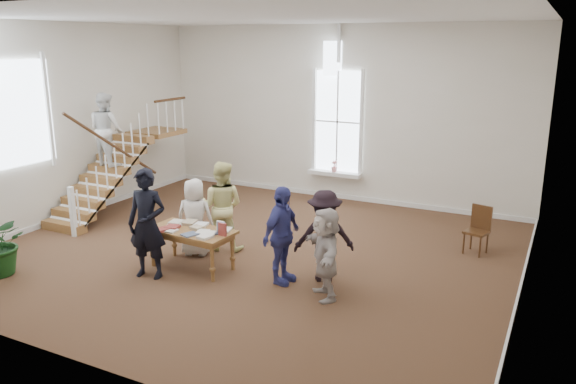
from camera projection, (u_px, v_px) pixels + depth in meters
The scene contains 11 objects.
ground at pixel (252, 251), 11.23m from camera, with size 10.00×10.00×0.00m, color #482D1C.
room_shell at pixel (335, 184), 14.91m from camera, with size 10.49×10.00×10.00m.
staircase at pixel (109, 148), 13.35m from camera, with size 1.10×4.10×2.92m.
library_table at pixel (191, 234), 10.23m from camera, with size 1.64×0.89×0.81m.
police_officer at pixel (147, 224), 9.78m from camera, with size 0.72×0.47×1.96m, color black.
elderly_woman at pixel (195, 217), 10.87m from camera, with size 0.75×0.49×1.53m, color silver.
person_yellow at pixel (222, 206), 11.14m from camera, with size 0.88×0.68×1.80m, color #E7E190.
woman_cluster_a at pixel (282, 235), 9.56m from camera, with size 1.01×0.42×1.72m, color #383B86.
woman_cluster_b at pixel (324, 236), 9.70m from camera, with size 1.05×0.60×1.62m, color black.
woman_cluster_c at pixel (325, 253), 9.02m from camera, with size 1.41×0.45×1.52m, color #BDB0AA.
side_chair at pixel (479, 227), 11.03m from camera, with size 0.51×0.51×0.95m.
Camera 1 is at (5.40, -9.08, 4.05)m, focal length 35.00 mm.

